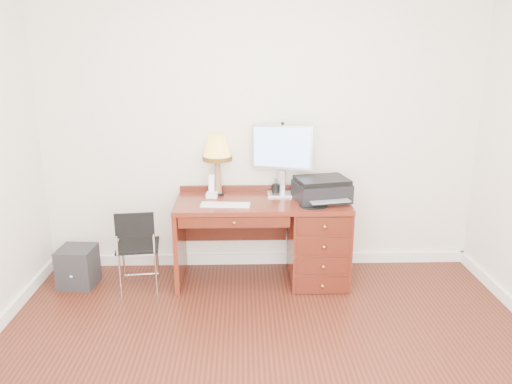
{
  "coord_description": "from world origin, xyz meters",
  "views": [
    {
      "loc": [
        -0.16,
        -2.75,
        2.03
      ],
      "look_at": [
        -0.06,
        1.2,
        0.88
      ],
      "focal_mm": 35.0,
      "sensor_mm": 36.0,
      "label": 1
    }
  ],
  "objects_px": {
    "leg_lamp": "(217,152)",
    "phone": "(212,191)",
    "desk": "(298,236)",
    "chair": "(136,242)",
    "monitor": "(281,151)",
    "equipment_box": "(78,266)",
    "printer": "(322,189)"
  },
  "relations": [
    {
      "from": "leg_lamp",
      "to": "phone",
      "type": "distance_m",
      "value": 0.35
    },
    {
      "from": "desk",
      "to": "chair",
      "type": "xyz_separation_m",
      "value": [
        -1.4,
        -0.2,
        0.04
      ]
    },
    {
      "from": "monitor",
      "to": "phone",
      "type": "xyz_separation_m",
      "value": [
        -0.62,
        -0.09,
        -0.33
      ]
    },
    {
      "from": "phone",
      "to": "equipment_box",
      "type": "height_order",
      "value": "phone"
    },
    {
      "from": "printer",
      "to": "leg_lamp",
      "type": "distance_m",
      "value": 0.97
    },
    {
      "from": "desk",
      "to": "monitor",
      "type": "relative_size",
      "value": 2.39
    },
    {
      "from": "chair",
      "to": "leg_lamp",
      "type": "bearing_deg",
      "value": 21.78
    },
    {
      "from": "monitor",
      "to": "equipment_box",
      "type": "height_order",
      "value": "monitor"
    },
    {
      "from": "equipment_box",
      "to": "phone",
      "type": "bearing_deg",
      "value": 13.01
    },
    {
      "from": "leg_lamp",
      "to": "chair",
      "type": "relative_size",
      "value": 0.73
    },
    {
      "from": "chair",
      "to": "equipment_box",
      "type": "height_order",
      "value": "chair"
    },
    {
      "from": "chair",
      "to": "equipment_box",
      "type": "bearing_deg",
      "value": 160.33
    },
    {
      "from": "desk",
      "to": "printer",
      "type": "bearing_deg",
      "value": -4.42
    },
    {
      "from": "leg_lamp",
      "to": "equipment_box",
      "type": "xyz_separation_m",
      "value": [
        -1.24,
        -0.25,
        -0.97
      ]
    },
    {
      "from": "desk",
      "to": "phone",
      "type": "relative_size",
      "value": 7.28
    },
    {
      "from": "equipment_box",
      "to": "leg_lamp",
      "type": "bearing_deg",
      "value": 16.08
    },
    {
      "from": "desk",
      "to": "monitor",
      "type": "xyz_separation_m",
      "value": [
        -0.15,
        0.19,
        0.73
      ]
    },
    {
      "from": "phone",
      "to": "chair",
      "type": "height_order",
      "value": "phone"
    },
    {
      "from": "monitor",
      "to": "chair",
      "type": "bearing_deg",
      "value": -147.07
    },
    {
      "from": "phone",
      "to": "chair",
      "type": "xyz_separation_m",
      "value": [
        -0.63,
        -0.3,
        -0.36
      ]
    },
    {
      "from": "printer",
      "to": "phone",
      "type": "relative_size",
      "value": 2.48
    },
    {
      "from": "printer",
      "to": "chair",
      "type": "xyz_separation_m",
      "value": [
        -1.59,
        -0.19,
        -0.4
      ]
    },
    {
      "from": "equipment_box",
      "to": "printer",
      "type": "bearing_deg",
      "value": 6.24
    },
    {
      "from": "monitor",
      "to": "printer",
      "type": "height_order",
      "value": "monitor"
    },
    {
      "from": "chair",
      "to": "printer",
      "type": "bearing_deg",
      "value": -0.39
    },
    {
      "from": "monitor",
      "to": "phone",
      "type": "relative_size",
      "value": 3.05
    },
    {
      "from": "monitor",
      "to": "printer",
      "type": "bearing_deg",
      "value": -15.28
    },
    {
      "from": "desk",
      "to": "printer",
      "type": "height_order",
      "value": "printer"
    },
    {
      "from": "monitor",
      "to": "chair",
      "type": "xyz_separation_m",
      "value": [
        -1.25,
        -0.39,
        -0.69
      ]
    },
    {
      "from": "leg_lamp",
      "to": "monitor",
      "type": "bearing_deg",
      "value": 1.44
    },
    {
      "from": "monitor",
      "to": "phone",
      "type": "distance_m",
      "value": 0.71
    },
    {
      "from": "leg_lamp",
      "to": "chair",
      "type": "xyz_separation_m",
      "value": [
        -0.68,
        -0.38,
        -0.69
      ]
    }
  ]
}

